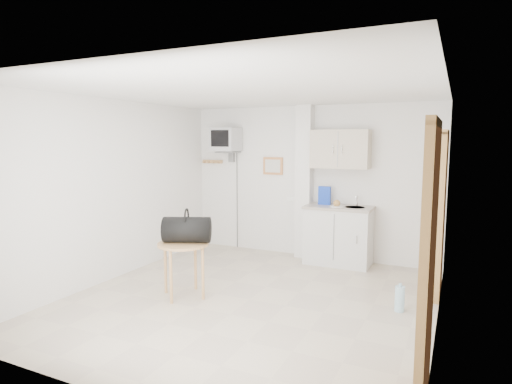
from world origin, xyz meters
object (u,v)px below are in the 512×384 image
at_px(duffel_bag, 187,229).
at_px(water_bottle, 400,299).
at_px(round_table, 183,250).
at_px(crt_television, 226,140).

relative_size(duffel_bag, water_bottle, 2.00).
xyz_separation_m(duffel_bag, water_bottle, (2.47, 0.61, -0.69)).
relative_size(round_table, water_bottle, 2.08).
relative_size(crt_television, water_bottle, 6.57).
bearing_deg(round_table, crt_television, 106.19).
xyz_separation_m(crt_television, water_bottle, (3.15, -1.61, -1.79)).
height_order(duffel_bag, water_bottle, duffel_bag).
bearing_deg(duffel_bag, water_bottle, -9.65).
bearing_deg(round_table, duffel_bag, 59.39).
xyz_separation_m(round_table, water_bottle, (2.49, 0.65, -0.44)).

